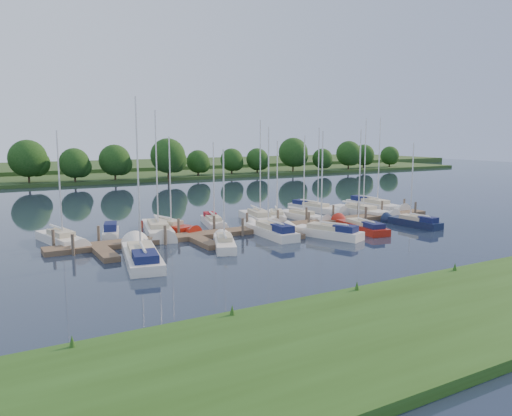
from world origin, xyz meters
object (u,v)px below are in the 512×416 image
sailboat_n_5 (259,220)px  sailboat_s_2 (271,232)px  dock (274,229)px  motorboat (111,233)px  sailboat_n_0 (62,241)px

sailboat_n_5 → sailboat_s_2: size_ratio=1.08×
sailboat_s_2 → sailboat_n_5: bearing=70.5°
dock → motorboat: 14.74m
sailboat_n_0 → sailboat_n_5: sailboat_n_5 is taller
dock → sailboat_s_2: bearing=-127.9°
sailboat_n_0 → sailboat_n_5: 19.26m
sailboat_n_0 → sailboat_s_2: size_ratio=0.96×
sailboat_n_0 → dock: bearing=154.8°
sailboat_n_0 → motorboat: size_ratio=2.10×
dock → sailboat_n_0: bearing=167.8°
sailboat_n_5 → sailboat_n_0: bearing=12.5°
sailboat_n_5 → sailboat_s_2: bearing=78.9°
dock → sailboat_n_5: size_ratio=3.67×
dock → sailboat_n_0: sailboat_n_0 is taller
motorboat → sailboat_n_5: (14.98, -0.40, -0.04)m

